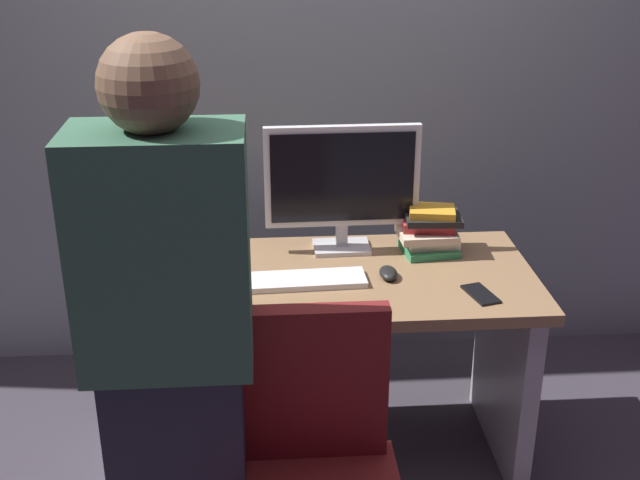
# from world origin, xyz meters

# --- Properties ---
(ground_plane) EXTENTS (9.00, 9.00, 0.00)m
(ground_plane) POSITION_xyz_m (0.00, 0.00, 0.00)
(ground_plane) COLOR #3D3842
(wall_back) EXTENTS (6.40, 0.10, 3.00)m
(wall_back) POSITION_xyz_m (0.00, 0.81, 1.50)
(wall_back) COLOR gray
(wall_back) RESTS_ON ground
(desk) EXTENTS (1.45, 0.67, 0.72)m
(desk) POSITION_xyz_m (0.00, 0.00, 0.50)
(desk) COLOR #93704C
(desk) RESTS_ON ground
(person_at_desk) EXTENTS (0.40, 0.24, 1.64)m
(person_at_desk) POSITION_xyz_m (-0.41, -0.72, 0.84)
(person_at_desk) COLOR #262838
(person_at_desk) RESTS_ON ground
(monitor) EXTENTS (0.54, 0.14, 0.46)m
(monitor) POSITION_xyz_m (0.10, 0.21, 0.98)
(monitor) COLOR silver
(monitor) RESTS_ON desk
(keyboard) EXTENTS (0.44, 0.15, 0.02)m
(keyboard) POSITION_xyz_m (-0.07, -0.06, 0.73)
(keyboard) COLOR white
(keyboard) RESTS_ON desk
(mouse) EXTENTS (0.06, 0.10, 0.03)m
(mouse) POSITION_xyz_m (0.23, -0.03, 0.74)
(mouse) COLOR black
(mouse) RESTS_ON desk
(cup_near_keyboard) EXTENTS (0.07, 0.07, 0.09)m
(cup_near_keyboard) POSITION_xyz_m (-0.38, -0.10, 0.77)
(cup_near_keyboard) COLOR white
(cup_near_keyboard) RESTS_ON desk
(book_stack) EXTENTS (0.22, 0.19, 0.17)m
(book_stack) POSITION_xyz_m (0.41, 0.17, 0.80)
(book_stack) COLOR #338C59
(book_stack) RESTS_ON desk
(cell_phone) EXTENTS (0.10, 0.16, 0.01)m
(cell_phone) POSITION_xyz_m (0.50, -0.18, 0.73)
(cell_phone) COLOR black
(cell_phone) RESTS_ON desk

